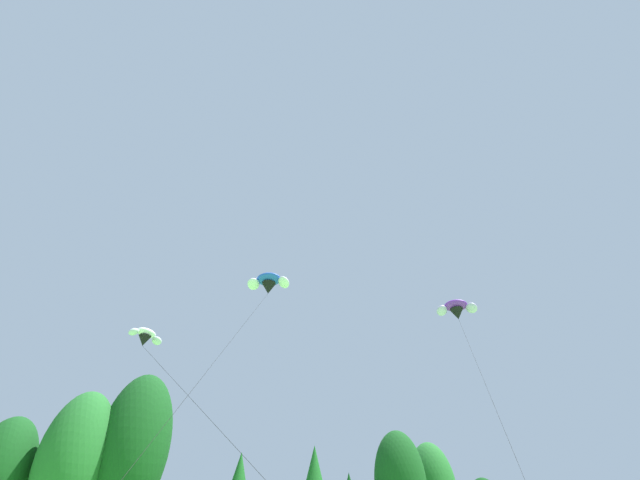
{
  "coord_description": "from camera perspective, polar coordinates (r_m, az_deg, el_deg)",
  "views": [
    {
      "loc": [
        -6.05,
        8.85,
        1.78
      ],
      "look_at": [
        1.19,
        25.36,
        15.41
      ],
      "focal_mm": 23.52,
      "sensor_mm": 36.0,
      "label": 1
    }
  ],
  "objects": [
    {
      "name": "parafoil_kite_mid_white",
      "position": [
        25.95,
        -22.68,
        -12.08
      ],
      "size": [
        6.65,
        13.7,
        10.49
      ],
      "color": "white"
    },
    {
      "name": "parafoil_kite_far_purple",
      "position": [
        33.94,
        18.1,
        -8.99
      ],
      "size": [
        10.38,
        12.45,
        16.39
      ],
      "color": "purple"
    },
    {
      "name": "parafoil_kite_high_blue_white",
      "position": [
        37.02,
        -7.01,
        -5.87
      ],
      "size": [
        11.05,
        20.4,
        20.09
      ],
      "color": "blue"
    },
    {
      "name": "treeline_tree_f",
      "position": [
        42.01,
        -24.05,
        -24.21
      ],
      "size": [
        5.87,
        5.87,
        15.08
      ],
      "color": "#472D19",
      "rests_on": "ground_plane"
    },
    {
      "name": "treeline_tree_e",
      "position": [
        41.66,
        -30.52,
        -24.25
      ],
      "size": [
        5.31,
        5.31,
        12.99
      ],
      "color": "#472D19",
      "rests_on": "ground_plane"
    }
  ]
}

